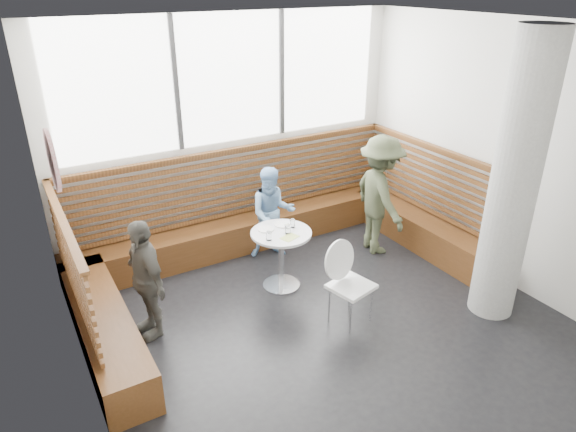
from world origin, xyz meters
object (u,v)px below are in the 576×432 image
child_back (272,213)px  adult_man (380,195)px  cafe_table (281,248)px  cafe_chair (348,276)px  child_left (145,279)px  concrete_column (514,183)px

child_back → adult_man: bearing=-3.2°
cafe_table → child_back: (0.29, 0.76, 0.10)m
child_back → cafe_chair: bearing=-69.0°
cafe_table → child_left: (-1.70, -0.08, 0.13)m
adult_man → child_left: (-3.36, -0.24, -0.16)m
cafe_chair → child_left: size_ratio=0.71×
adult_man → child_back: (-1.37, 0.60, -0.19)m
concrete_column → adult_man: size_ratio=1.90×
concrete_column → child_back: size_ratio=2.46×
cafe_chair → child_left: 2.19m
cafe_chair → adult_man: size_ratio=0.57×
concrete_column → child_left: 4.05m
cafe_table → cafe_chair: size_ratio=0.80×
cafe_chair → child_back: 1.73m
cafe_table → adult_man: (1.66, 0.16, 0.29)m
concrete_column → child_back: (-1.61, 2.43, -0.95)m
cafe_table → adult_man: 1.69m
concrete_column → cafe_chair: (-1.60, 0.70, -1.03)m
concrete_column → cafe_table: concrete_column is taller
cafe_chair → child_back: size_ratio=0.74×
cafe_table → child_back: bearing=69.0°
concrete_column → cafe_table: size_ratio=4.16×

